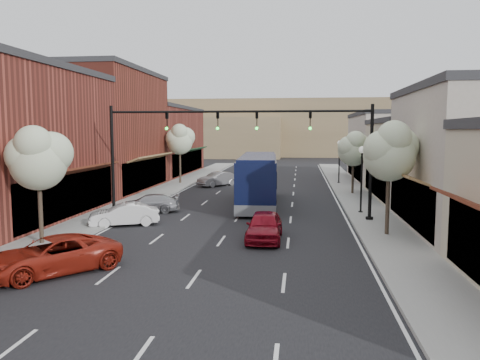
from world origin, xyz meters
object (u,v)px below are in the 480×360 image
(coach_bus, at_px, (258,179))
(parked_car_c, at_px, (149,203))
(parked_car_e, at_px, (218,179))
(signal_mast_right, at_px, (331,144))
(lamp_post_near, at_px, (362,168))
(tree_right_near, at_px, (391,150))
(parked_car_a, at_px, (53,255))
(lamp_post_far, at_px, (339,155))
(signal_mast_left, at_px, (148,144))
(parked_car_b, at_px, (124,215))
(red_hatchback, at_px, (264,226))
(tree_left_near, at_px, (38,157))
(tree_right_far, at_px, (354,148))
(tree_left_far, at_px, (180,139))

(coach_bus, relative_size, parked_car_c, 2.94)
(coach_bus, height_order, parked_car_e, coach_bus)
(signal_mast_right, height_order, lamp_post_near, signal_mast_right)
(tree_right_near, xyz_separation_m, parked_car_e, (-12.55, 20.78, -3.75))
(signal_mast_right, bearing_deg, parked_car_a, -132.82)
(lamp_post_near, relative_size, lamp_post_far, 1.00)
(parked_car_a, bearing_deg, parked_car_e, 128.24)
(signal_mast_right, relative_size, signal_mast_left, 1.00)
(tree_right_near, distance_m, parked_car_e, 24.56)
(signal_mast_left, xyz_separation_m, coach_bus, (6.42, 5.63, -2.72))
(lamp_post_near, relative_size, parked_car_a, 0.88)
(signal_mast_left, xyz_separation_m, parked_car_b, (-0.55, -2.97, -3.98))
(red_hatchback, xyz_separation_m, parked_car_a, (-7.62, -6.46, -0.02))
(signal_mast_left, distance_m, tree_left_near, 8.48)
(tree_right_near, xyz_separation_m, parked_car_b, (-14.52, 1.08, -3.81))
(parked_car_a, bearing_deg, parked_car_c, 133.77)
(signal_mast_left, distance_m, parked_car_b, 5.00)
(tree_left_near, xyz_separation_m, parked_car_a, (2.74, -3.96, -3.52))
(tree_right_near, bearing_deg, tree_right_far, 90.00)
(tree_right_far, relative_size, lamp_post_near, 1.22)
(signal_mast_right, height_order, tree_right_near, signal_mast_right)
(parked_car_c, bearing_deg, tree_left_far, 176.76)
(signal_mast_right, distance_m, signal_mast_left, 11.24)
(tree_right_far, relative_size, parked_car_a, 1.07)
(tree_left_far, relative_size, lamp_post_far, 1.38)
(lamp_post_near, distance_m, parked_car_c, 14.24)
(coach_bus, bearing_deg, parked_car_c, -152.90)
(tree_right_far, xyz_separation_m, parked_car_a, (-13.86, -23.96, -3.29))
(signal_mast_left, xyz_separation_m, tree_right_near, (13.97, -4.05, -0.17))
(parked_car_c, bearing_deg, parked_car_a, -7.46)
(tree_right_far, relative_size, lamp_post_far, 1.22)
(tree_left_far, height_order, parked_car_e, tree_left_far)
(lamp_post_near, height_order, lamp_post_far, same)
(tree_right_far, height_order, lamp_post_near, tree_right_far)
(lamp_post_near, bearing_deg, signal_mast_left, -169.44)
(signal_mast_left, relative_size, tree_left_far, 1.34)
(lamp_post_far, bearing_deg, signal_mast_left, -123.86)
(signal_mast_right, distance_m, tree_left_near, 16.05)
(tree_left_near, bearing_deg, parked_car_c, 77.90)
(signal_mast_left, relative_size, red_hatchback, 1.94)
(signal_mast_left, bearing_deg, tree_left_far, 98.35)
(tree_left_far, xyz_separation_m, parked_car_a, (2.74, -29.96, -3.90))
(signal_mast_right, bearing_deg, tree_right_far, 77.15)
(signal_mast_right, xyz_separation_m, parked_car_a, (-11.13, -12.01, -3.92))
(parked_car_c, bearing_deg, tree_right_far, 115.25)
(red_hatchback, bearing_deg, tree_left_near, -166.70)
(signal_mast_left, xyz_separation_m, parked_car_e, (1.42, 16.72, -3.92))
(tree_left_near, distance_m, lamp_post_near, 19.25)
(tree_left_near, relative_size, coach_bus, 0.47)
(signal_mast_right, relative_size, lamp_post_far, 1.85)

